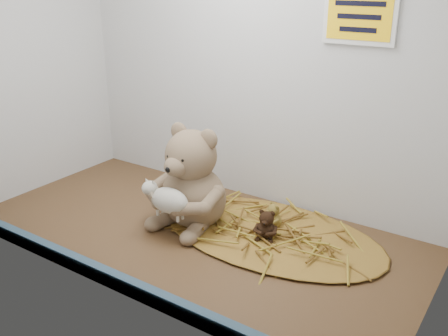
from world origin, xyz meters
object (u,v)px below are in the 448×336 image
Objects in this scene: mini_teddy_tan at (274,214)px; mini_teddy_brown at (267,223)px; main_teddy at (193,176)px; toy_lamb at (169,201)px.

mini_teddy_tan is 0.88× the size of mini_teddy_brown.
main_teddy reaches higher than toy_lamb.
mini_teddy_tan is at bearing 86.54° from mini_teddy_brown.
toy_lamb is 2.10× the size of mini_teddy_tan.
main_teddy reaches higher than mini_teddy_brown.
mini_teddy_brown is at bearing -45.03° from mini_teddy_tan.
toy_lamb reaches higher than mini_teddy_brown.
toy_lamb is (0.00, -10.05, -3.24)cm from main_teddy.
toy_lamb is 1.85× the size of mini_teddy_brown.
main_teddy is 3.61× the size of mini_teddy_brown.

